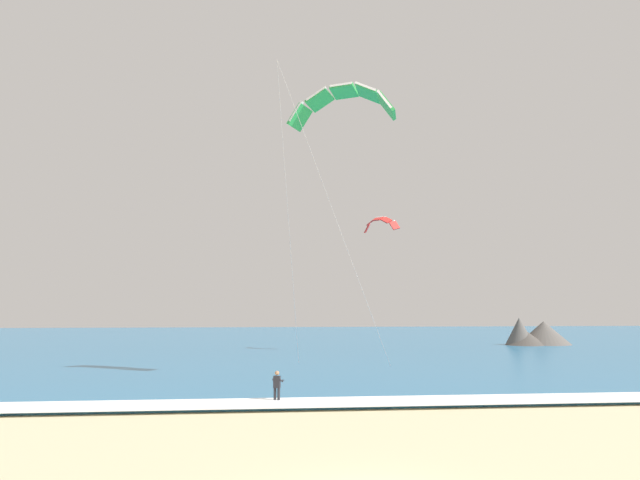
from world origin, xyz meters
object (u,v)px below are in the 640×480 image
(surfboard, at_px, (277,404))
(kitesurfer, at_px, (277,386))
(kite_primary, at_px, (343,102))
(kite_distant, at_px, (379,223))

(surfboard, height_order, kitesurfer, kitesurfer)
(kitesurfer, distance_m, kite_primary, 20.71)
(kite_primary, bearing_deg, kite_distant, 72.60)
(surfboard, height_order, kite_distant, kite_distant)
(kitesurfer, height_order, kite_distant, kite_distant)
(surfboard, xyz_separation_m, kitesurfer, (0.01, 0.02, 0.91))
(kite_primary, xyz_separation_m, kite_distant, (7.57, 24.15, -4.96))
(surfboard, height_order, kite_primary, kite_primary)
(surfboard, bearing_deg, kite_primary, 61.61)
(surfboard, xyz_separation_m, kite_primary, (4.72, 8.74, 19.09))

